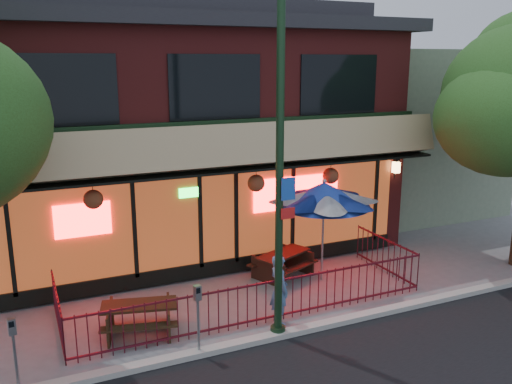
% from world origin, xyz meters
% --- Properties ---
extents(ground, '(80.00, 80.00, 0.00)m').
position_xyz_m(ground, '(0.00, 0.00, 0.00)').
color(ground, gray).
rests_on(ground, ground).
extents(curb, '(80.00, 0.25, 0.12)m').
position_xyz_m(curb, '(0.00, -0.50, 0.06)').
color(curb, '#999993').
rests_on(curb, ground).
extents(restaurant_building, '(12.96, 9.49, 8.05)m').
position_xyz_m(restaurant_building, '(0.00, 7.11, 4.13)').
color(restaurant_building, maroon).
rests_on(restaurant_building, ground).
extents(neighbor_building, '(6.00, 7.00, 6.00)m').
position_xyz_m(neighbor_building, '(9.00, 7.70, 3.00)').
color(neighbor_building, gray).
rests_on(neighbor_building, ground).
extents(patio_fence, '(8.44, 2.62, 1.00)m').
position_xyz_m(patio_fence, '(0.00, 0.50, 0.63)').
color(patio_fence, '#490F1C').
rests_on(patio_fence, ground).
extents(street_light, '(0.43, 0.32, 7.00)m').
position_xyz_m(street_light, '(0.00, -0.40, 3.15)').
color(street_light, black).
rests_on(street_light, ground).
extents(picnic_table_left, '(1.81, 1.55, 0.67)m').
position_xyz_m(picnic_table_left, '(-2.63, 0.89, 0.44)').
color(picnic_table_left, '#2F2011').
rests_on(picnic_table_left, ground).
extents(picnic_table_right, '(1.92, 1.73, 0.67)m').
position_xyz_m(picnic_table_right, '(1.54, 2.40, 0.44)').
color(picnic_table_right, black).
rests_on(picnic_table_right, ground).
extents(patio_umbrella, '(2.38, 2.38, 2.73)m').
position_xyz_m(patio_umbrella, '(2.39, 1.82, 2.33)').
color(patio_umbrella, gray).
rests_on(patio_umbrella, ground).
extents(pedestrian, '(0.40, 0.59, 1.58)m').
position_xyz_m(pedestrian, '(0.27, 0.10, 0.79)').
color(pedestrian, '#4C6B98').
rests_on(pedestrian, ground).
extents(parking_meter_near, '(0.15, 0.13, 1.48)m').
position_xyz_m(parking_meter_near, '(-1.77, -0.48, 1.00)').
color(parking_meter_near, gray).
rests_on(parking_meter_near, ground).
extents(parking_meter_far, '(0.14, 0.13, 1.42)m').
position_xyz_m(parking_meter_far, '(-5.03, -0.40, 0.96)').
color(parking_meter_far, gray).
rests_on(parking_meter_far, ground).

